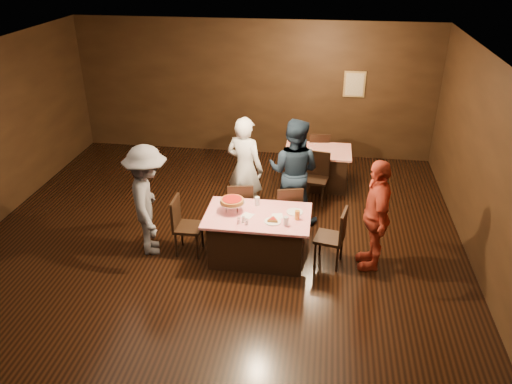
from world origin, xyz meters
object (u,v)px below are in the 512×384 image
(chair_far_left, at_px, (240,206))
(chair_back_far, at_px, (318,152))
(glass_back, at_px, (257,201))
(diner_red_shirt, at_px, (376,215))
(plate_empty, at_px, (295,212))
(pizza_stand, at_px, (232,201))
(main_table, at_px, (258,236))
(chair_far_right, at_px, (288,210))
(diner_white_jacket, at_px, (245,169))
(back_table, at_px, (317,168))
(glass_amber, at_px, (297,215))
(diner_navy_hoodie, at_px, (294,171))
(chair_back_near, at_px, (316,179))
(chair_end_left, at_px, (188,226))
(chair_end_right, at_px, (330,237))
(glass_front_right, at_px, (286,221))
(diner_grey_knit, at_px, (148,201))

(chair_far_left, bearing_deg, chair_back_far, -126.52)
(chair_far_left, distance_m, glass_back, 0.68)
(diner_red_shirt, distance_m, plate_empty, 1.20)
(pizza_stand, bearing_deg, main_table, -7.13)
(chair_far_right, xyz_separation_m, diner_white_jacket, (-0.81, 0.53, 0.46))
(back_table, height_order, diner_white_jacket, diner_white_jacket)
(chair_back_far, relative_size, glass_amber, 6.79)
(diner_navy_hoodie, distance_m, pizza_stand, 1.48)
(chair_far_right, height_order, chair_back_near, same)
(chair_far_right, bearing_deg, glass_back, 30.92)
(chair_end_left, bearing_deg, glass_back, -74.16)
(chair_end_right, xyz_separation_m, diner_navy_hoodie, (-0.65, 1.27, 0.47))
(chair_end_left, height_order, chair_back_far, same)
(diner_red_shirt, height_order, glass_front_right, diner_red_shirt)
(pizza_stand, relative_size, glass_amber, 2.71)
(back_table, relative_size, chair_far_left, 1.37)
(chair_far_left, height_order, glass_back, chair_far_left)
(back_table, distance_m, chair_far_right, 2.01)
(back_table, distance_m, glass_amber, 2.81)
(diner_navy_hoodie, distance_m, plate_empty, 1.13)
(chair_back_far, bearing_deg, chair_end_right, 89.70)
(back_table, relative_size, chair_back_near, 1.37)
(plate_empty, xyz_separation_m, glass_amber, (0.05, -0.20, 0.06))
(chair_end_left, height_order, glass_back, chair_end_left)
(chair_end_left, xyz_separation_m, chair_back_far, (1.93, 3.32, 0.00))
(chair_far_right, distance_m, diner_navy_hoodie, 0.70)
(chair_far_left, distance_m, chair_back_near, 1.76)
(chair_far_right, relative_size, glass_front_right, 6.79)
(glass_amber, bearing_deg, diner_red_shirt, 5.40)
(diner_navy_hoodie, bearing_deg, chair_back_near, -103.19)
(chair_back_far, xyz_separation_m, diner_white_jacket, (-1.23, -2.04, 0.46))
(chair_back_near, distance_m, diner_red_shirt, 2.20)
(diner_red_shirt, distance_m, glass_front_right, 1.33)
(chair_back_far, bearing_deg, chair_back_near, 84.99)
(diner_grey_knit, bearing_deg, chair_far_right, -89.53)
(diner_navy_hoodie, bearing_deg, chair_end_left, 53.04)
(diner_red_shirt, relative_size, pizza_stand, 4.62)
(main_table, relative_size, glass_front_right, 11.43)
(main_table, xyz_separation_m, diner_white_jacket, (-0.41, 1.28, 0.55))
(glass_amber, height_order, glass_back, same)
(chair_end_right, distance_m, chair_back_near, 2.04)
(back_table, height_order, chair_back_far, chair_back_far)
(diner_white_jacket, xyz_separation_m, diner_navy_hoodie, (0.85, -0.01, 0.01))
(chair_back_near, bearing_deg, glass_amber, -86.30)
(diner_white_jacket, height_order, diner_navy_hoodie, diner_navy_hoodie)
(chair_far_left, xyz_separation_m, diner_red_shirt, (2.15, -0.69, 0.40))
(main_table, xyz_separation_m, chair_back_near, (0.83, 2.02, 0.09))
(diner_white_jacket, xyz_separation_m, diner_grey_knit, (-1.30, -1.31, -0.04))
(chair_end_left, xyz_separation_m, glass_back, (1.05, 0.30, 0.37))
(pizza_stand, height_order, glass_amber, pizza_stand)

